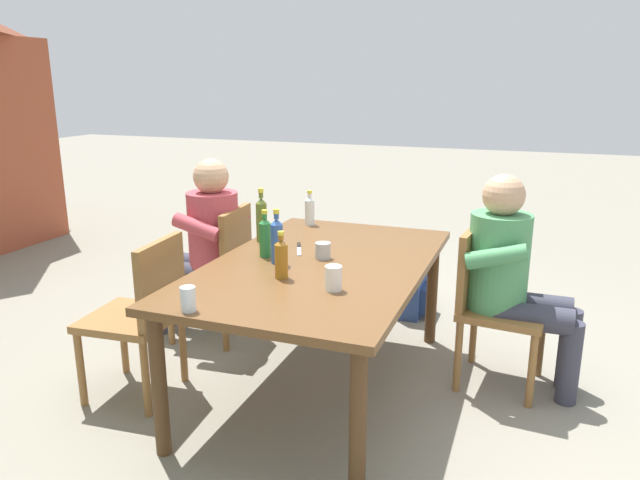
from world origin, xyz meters
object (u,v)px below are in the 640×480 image
(table_knife, at_px, (299,248))
(backpack_by_near_side, at_px, (413,287))
(person_in_plaid_shirt, at_px, (203,240))
(chair_far_left, at_px, (143,310))
(bottle_olive, at_px, (262,219))
(bottle_amber, at_px, (281,258))
(cup_steel, at_px, (323,251))
(dining_table, at_px, (320,276))
(person_in_white_shirt, at_px, (513,272))
(bottle_blue, at_px, (277,240))
(cup_glass, at_px, (188,299))
(cup_white, at_px, (333,278))
(backpack_by_far_side, at_px, (409,281))
(chair_near_right, at_px, (489,299))
(bottle_clear, at_px, (310,210))
(bottle_green, at_px, (265,237))
(chair_far_right, at_px, (220,266))

(table_knife, xyz_separation_m, backpack_by_near_side, (1.05, -0.45, -0.53))
(person_in_plaid_shirt, xyz_separation_m, backpack_by_near_side, (0.84, -1.20, -0.46))
(chair_far_left, distance_m, bottle_olive, 0.85)
(bottle_amber, height_order, cup_steel, bottle_amber)
(dining_table, height_order, person_in_white_shirt, person_in_white_shirt)
(bottle_blue, bearing_deg, table_knife, -1.44)
(backpack_by_near_side, bearing_deg, person_in_white_shirt, -140.51)
(dining_table, bearing_deg, bottle_amber, 164.17)
(cup_glass, relative_size, table_knife, 0.46)
(dining_table, distance_m, bottle_amber, 0.36)
(person_in_plaid_shirt, xyz_separation_m, bottle_olive, (-0.13, -0.48, 0.21))
(cup_steel, bearing_deg, person_in_plaid_shirt, 70.65)
(cup_white, distance_m, backpack_by_far_side, 1.86)
(bottle_blue, relative_size, backpack_by_near_side, 0.69)
(bottle_olive, xyz_separation_m, backpack_by_far_side, (1.12, -0.65, -0.67))
(chair_near_right, relative_size, table_knife, 3.80)
(bottle_blue, height_order, cup_white, bottle_blue)
(bottle_clear, bearing_deg, cup_steel, -153.25)
(bottle_amber, bearing_deg, chair_near_right, -52.55)
(bottle_clear, bearing_deg, bottle_olive, 166.63)
(chair_far_left, relative_size, person_in_plaid_shirt, 0.74)
(person_in_plaid_shirt, bearing_deg, backpack_by_far_side, -48.83)
(dining_table, bearing_deg, backpack_by_near_side, -11.54)
(bottle_green, bearing_deg, bottle_amber, -142.43)
(person_in_plaid_shirt, xyz_separation_m, bottle_blue, (-0.49, -0.74, 0.19))
(bottle_amber, height_order, backpack_by_far_side, bottle_amber)
(cup_glass, bearing_deg, chair_far_right, 24.79)
(dining_table, distance_m, chair_far_left, 0.94)
(chair_far_left, bearing_deg, person_in_white_shirt, -66.10)
(person_in_plaid_shirt, bearing_deg, chair_near_right, -89.73)
(cup_white, distance_m, cup_glass, 0.65)
(chair_far_left, relative_size, bottle_clear, 3.83)
(bottle_blue, xyz_separation_m, table_knife, (0.28, -0.01, -0.12))
(dining_table, height_order, backpack_by_near_side, dining_table)
(person_in_white_shirt, xyz_separation_m, bottle_amber, (-0.70, 1.03, 0.17))
(backpack_by_far_side, bearing_deg, cup_white, -179.42)
(bottle_green, xyz_separation_m, cup_white, (-0.37, -0.52, -0.05))
(chair_far_right, distance_m, cup_steel, 0.94)
(dining_table, height_order, bottle_green, bottle_green)
(bottle_blue, xyz_separation_m, bottle_amber, (-0.21, -0.12, -0.02))
(chair_far_right, bearing_deg, bottle_amber, -133.15)
(chair_far_right, relative_size, backpack_by_near_side, 2.10)
(chair_far_left, xyz_separation_m, person_in_plaid_shirt, (0.79, 0.11, 0.17))
(cup_glass, bearing_deg, dining_table, -18.32)
(person_in_white_shirt, xyz_separation_m, bottle_clear, (0.35, 1.30, 0.17))
(chair_far_right, distance_m, table_knife, 0.72)
(bottle_clear, relative_size, backpack_by_far_side, 0.56)
(bottle_amber, distance_m, bottle_green, 0.37)
(chair_far_left, xyz_separation_m, bottle_amber, (0.09, -0.75, 0.34))
(person_in_plaid_shirt, bearing_deg, cup_white, -123.91)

